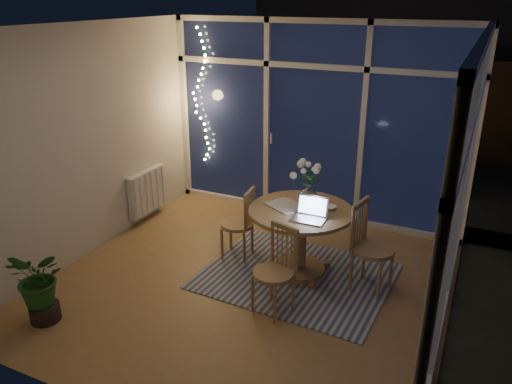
# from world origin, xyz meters

# --- Properties ---
(floor) EXTENTS (4.00, 4.00, 0.00)m
(floor) POSITION_xyz_m (0.00, 0.00, 0.00)
(floor) COLOR #956441
(floor) RESTS_ON ground
(ceiling) EXTENTS (4.00, 4.00, 0.00)m
(ceiling) POSITION_xyz_m (0.00, 0.00, 2.60)
(ceiling) COLOR white
(ceiling) RESTS_ON wall_back
(wall_back) EXTENTS (4.00, 0.04, 2.60)m
(wall_back) POSITION_xyz_m (0.00, 2.00, 1.30)
(wall_back) COLOR beige
(wall_back) RESTS_ON floor
(wall_front) EXTENTS (4.00, 0.04, 2.60)m
(wall_front) POSITION_xyz_m (0.00, -2.00, 1.30)
(wall_front) COLOR beige
(wall_front) RESTS_ON floor
(wall_left) EXTENTS (0.04, 4.00, 2.60)m
(wall_left) POSITION_xyz_m (-2.00, 0.00, 1.30)
(wall_left) COLOR beige
(wall_left) RESTS_ON floor
(wall_right) EXTENTS (0.04, 4.00, 2.60)m
(wall_right) POSITION_xyz_m (2.00, 0.00, 1.30)
(wall_right) COLOR beige
(wall_right) RESTS_ON floor
(window_wall_back) EXTENTS (4.00, 0.10, 2.60)m
(window_wall_back) POSITION_xyz_m (0.00, 1.96, 1.30)
(window_wall_back) COLOR silver
(window_wall_back) RESTS_ON floor
(window_wall_right) EXTENTS (0.10, 4.00, 2.60)m
(window_wall_right) POSITION_xyz_m (1.96, 0.00, 1.30)
(window_wall_right) COLOR silver
(window_wall_right) RESTS_ON floor
(radiator) EXTENTS (0.10, 0.70, 0.58)m
(radiator) POSITION_xyz_m (-1.94, 0.90, 0.40)
(radiator) COLOR silver
(radiator) RESTS_ON wall_left
(fairy_lights) EXTENTS (0.24, 0.10, 1.85)m
(fairy_lights) POSITION_xyz_m (-1.65, 1.88, 1.52)
(fairy_lights) COLOR #FFD766
(fairy_lights) RESTS_ON window_wall_back
(garden_patio) EXTENTS (12.00, 6.00, 0.10)m
(garden_patio) POSITION_xyz_m (0.50, 5.00, -0.06)
(garden_patio) COLOR black
(garden_patio) RESTS_ON ground
(garden_fence) EXTENTS (11.00, 0.08, 1.80)m
(garden_fence) POSITION_xyz_m (0.00, 5.50, 0.90)
(garden_fence) COLOR #3D2A16
(garden_fence) RESTS_ON ground
(neighbour_roof) EXTENTS (7.00, 3.00, 2.20)m
(neighbour_roof) POSITION_xyz_m (0.30, 8.50, 2.20)
(neighbour_roof) COLOR #30333A
(neighbour_roof) RESTS_ON ground
(garden_shrubs) EXTENTS (0.90, 0.90, 0.90)m
(garden_shrubs) POSITION_xyz_m (-0.80, 3.40, 0.45)
(garden_shrubs) COLOR #163218
(garden_shrubs) RESTS_ON ground
(rug) EXTENTS (2.03, 1.66, 0.01)m
(rug) POSITION_xyz_m (0.41, 0.34, 0.01)
(rug) COLOR #BAB397
(rug) RESTS_ON floor
(dining_table) EXTENTS (1.16, 1.16, 0.76)m
(dining_table) POSITION_xyz_m (0.41, 0.44, 0.38)
(dining_table) COLOR #976944
(dining_table) RESTS_ON floor
(chair_left) EXTENTS (0.44, 0.44, 0.86)m
(chair_left) POSITION_xyz_m (-0.37, 0.48, 0.43)
(chair_left) COLOR #976944
(chair_left) RESTS_ON floor
(chair_right) EXTENTS (0.52, 0.52, 0.97)m
(chair_right) POSITION_xyz_m (1.20, 0.45, 0.48)
(chair_right) COLOR #976944
(chair_right) RESTS_ON floor
(chair_front) EXTENTS (0.51, 0.51, 0.88)m
(chair_front) POSITION_xyz_m (0.44, -0.34, 0.44)
(chair_front) COLOR #976944
(chair_front) RESTS_ON floor
(laptop) EXTENTS (0.33, 0.28, 0.24)m
(laptop) POSITION_xyz_m (0.57, 0.23, 0.88)
(laptop) COLOR #B6B5BA
(laptop) RESTS_ON dining_table
(flower_vase) EXTENTS (0.21, 0.21, 0.21)m
(flower_vase) POSITION_xyz_m (0.41, 0.65, 0.86)
(flower_vase) COLOR silver
(flower_vase) RESTS_ON dining_table
(bowl) EXTENTS (0.16, 0.16, 0.04)m
(bowl) POSITION_xyz_m (0.67, 0.58, 0.78)
(bowl) COLOR white
(bowl) RESTS_ON dining_table
(newspapers) EXTENTS (0.47, 0.43, 0.01)m
(newspapers) POSITION_xyz_m (0.25, 0.45, 0.76)
(newspapers) COLOR #BBB8B2
(newspapers) RESTS_ON dining_table
(phone) EXTENTS (0.12, 0.08, 0.01)m
(phone) POSITION_xyz_m (0.51, 0.32, 0.76)
(phone) COLOR black
(phone) RESTS_ON dining_table
(potted_plant) EXTENTS (0.66, 0.61, 0.76)m
(potted_plant) POSITION_xyz_m (-1.45, -1.39, 0.38)
(potted_plant) COLOR #1A4B1C
(potted_plant) RESTS_ON floor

